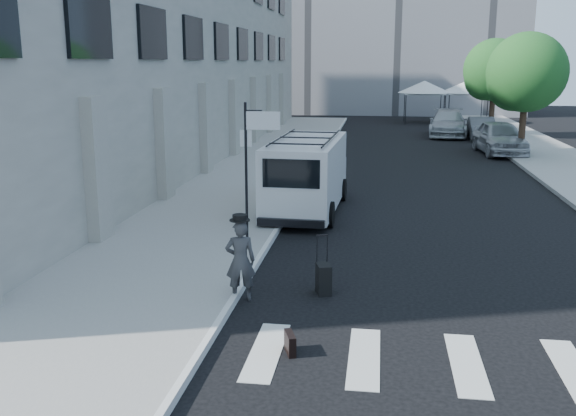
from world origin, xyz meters
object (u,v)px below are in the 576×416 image
(businessman, at_px, (240,261))
(briefcase, at_px, (290,343))
(cargo_van, at_px, (307,174))
(parked_car_a, at_px, (500,137))
(suitcase, at_px, (324,279))
(parked_car_c, at_px, (448,123))
(parked_car_b, at_px, (481,129))

(businessman, distance_m, briefcase, 2.64)
(briefcase, relative_size, cargo_van, 0.07)
(businessman, relative_size, parked_car_a, 0.32)
(cargo_van, xyz_separation_m, parked_car_a, (8.29, 14.05, -0.32))
(suitcase, distance_m, parked_car_a, 22.61)
(businessman, bearing_deg, suitcase, -172.77)
(suitcase, height_order, parked_car_c, parked_car_c)
(cargo_van, xyz_separation_m, parked_car_b, (8.29, 20.20, -0.50))
(cargo_van, xyz_separation_m, parked_car_c, (6.49, 21.96, -0.37))
(cargo_van, bearing_deg, parked_car_c, 75.82)
(businessman, xyz_separation_m, suitcase, (1.59, 0.61, -0.50))
(cargo_van, bearing_deg, parked_car_a, 61.74)
(cargo_van, relative_size, parked_car_c, 1.09)
(businessman, xyz_separation_m, briefcase, (1.30, -2.21, -0.65))
(suitcase, distance_m, parked_car_c, 29.84)
(parked_car_b, xyz_separation_m, parked_car_c, (-1.80, 1.76, 0.13))
(suitcase, bearing_deg, parked_car_c, 63.53)
(businessman, height_order, briefcase, businessman)
(businessman, relative_size, briefcase, 3.71)
(businessman, distance_m, parked_car_a, 23.71)
(parked_car_a, xyz_separation_m, parked_car_b, (-0.00, 6.15, -0.18))
(parked_car_a, height_order, parked_car_b, parked_car_a)
(suitcase, xyz_separation_m, parked_car_b, (7.11, 27.60, 0.36))
(briefcase, relative_size, parked_car_b, 0.11)
(businessman, xyz_separation_m, parked_car_c, (6.90, 29.97, -0.00))
(briefcase, height_order, parked_car_a, parked_car_a)
(briefcase, distance_m, cargo_van, 10.31)
(suitcase, bearing_deg, businessman, -175.26)
(briefcase, bearing_deg, cargo_van, 75.91)
(parked_car_a, height_order, parked_car_c, parked_car_a)
(suitcase, bearing_deg, cargo_van, 82.86)
(parked_car_b, bearing_deg, cargo_van, -110.31)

